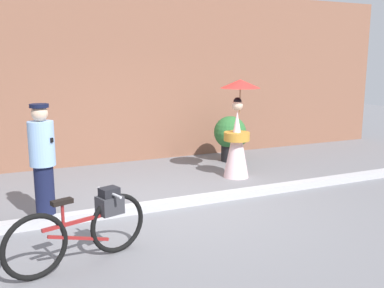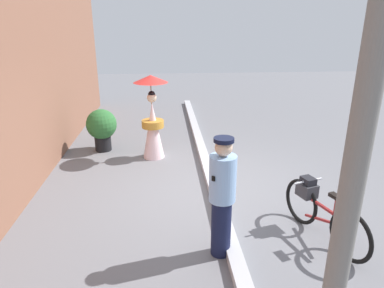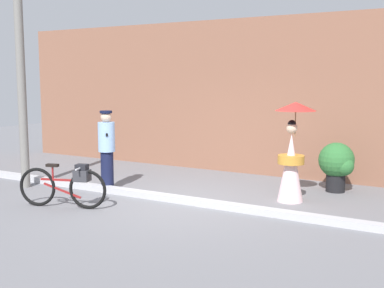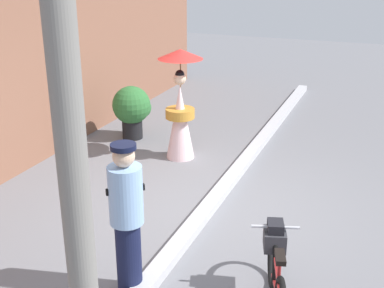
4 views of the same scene
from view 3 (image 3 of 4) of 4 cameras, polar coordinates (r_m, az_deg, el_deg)
name	(u,v)px [view 3 (image 3 of 4)]	position (r m, az deg, el deg)	size (l,w,h in m)	color
ground_plane	(183,203)	(9.09, -1.08, -6.88)	(30.00, 30.00, 0.00)	slate
building_wall	(256,97)	(11.87, 7.44, 5.46)	(14.00, 0.40, 3.69)	brown
sidewalk_curb	(183,200)	(9.07, -1.08, -6.51)	(14.00, 0.20, 0.12)	#B2B2B7
bicycle_near_officer	(66,184)	(8.96, -14.40, -4.58)	(1.60, 0.63, 0.79)	black
person_officer	(107,148)	(10.13, -9.88, -0.48)	(0.34, 0.34, 1.63)	#141938
person_with_parasol	(292,153)	(9.23, 11.53, -1.07)	(0.75, 0.75, 1.85)	silver
potted_plant_by_door	(337,163)	(10.28, 16.53, -2.17)	(0.73, 0.71, 1.00)	black
utility_pole	(21,72)	(10.75, -19.27, 7.86)	(0.18, 0.18, 4.80)	slate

